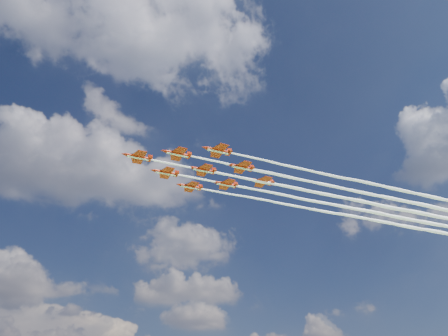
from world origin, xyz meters
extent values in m
cylinder|color=#B5220A|center=(-21.24, -2.45, 72.61)|extent=(7.18, 2.11, 0.98)
cone|color=#B5220A|center=(-25.63, -3.17, 72.61)|extent=(1.91, 1.25, 0.98)
cone|color=#B5220A|center=(-17.12, -1.78, 72.61)|extent=(1.46, 1.09, 0.89)
ellipsoid|color=black|center=(-22.99, -2.74, 73.01)|extent=(1.95, 1.10, 0.64)
cube|color=#B5220A|center=(-20.80, -2.38, 72.57)|extent=(4.13, 8.53, 0.12)
cube|color=#B5220A|center=(-17.73, -1.88, 72.61)|extent=(1.74, 3.36, 0.11)
cube|color=#B5220A|center=(-17.56, -1.85, 73.41)|extent=(1.42, 0.35, 1.60)
cube|color=white|center=(-21.24, -2.45, 72.17)|extent=(6.71, 1.86, 0.11)
cylinder|color=#B5220A|center=(-9.74, -7.08, 72.61)|extent=(7.18, 2.11, 0.98)
cone|color=#B5220A|center=(-14.12, -7.80, 72.61)|extent=(1.91, 1.25, 0.98)
cone|color=#B5220A|center=(-5.61, -6.41, 72.61)|extent=(1.46, 1.09, 0.89)
ellipsoid|color=black|center=(-11.49, -7.37, 73.01)|extent=(1.95, 1.10, 0.64)
cube|color=#B5220A|center=(-9.30, -7.01, 72.57)|extent=(4.13, 8.53, 0.12)
cube|color=#B5220A|center=(-6.23, -6.51, 72.61)|extent=(1.74, 3.36, 0.11)
cube|color=#B5220A|center=(-6.05, -6.48, 73.41)|extent=(1.42, 0.35, 1.60)
cube|color=white|center=(-9.74, -7.08, 72.17)|extent=(6.71, 1.86, 0.11)
cylinder|color=#B5220A|center=(-11.81, 5.60, 72.61)|extent=(7.18, 2.11, 0.98)
cone|color=#B5220A|center=(-16.19, 4.88, 72.61)|extent=(1.91, 1.25, 0.98)
cone|color=#B5220A|center=(-7.68, 6.27, 72.61)|extent=(1.46, 1.09, 0.89)
ellipsoid|color=black|center=(-13.56, 5.31, 73.01)|extent=(1.95, 1.10, 0.64)
cube|color=#B5220A|center=(-11.37, 5.67, 72.57)|extent=(4.13, 8.53, 0.12)
cube|color=#B5220A|center=(-8.30, 6.17, 72.61)|extent=(1.74, 3.36, 0.11)
cube|color=#B5220A|center=(-8.12, 6.20, 73.41)|extent=(1.42, 0.35, 1.60)
cube|color=white|center=(-11.81, 5.60, 72.17)|extent=(6.71, 1.86, 0.11)
cylinder|color=#B5220A|center=(1.77, -11.71, 72.61)|extent=(7.18, 2.11, 0.98)
cone|color=#B5220A|center=(-2.62, -12.43, 72.61)|extent=(1.91, 1.25, 0.98)
cone|color=#B5220A|center=(5.89, -11.04, 72.61)|extent=(1.46, 1.09, 0.89)
ellipsoid|color=black|center=(0.01, -12.00, 73.01)|extent=(1.95, 1.10, 0.64)
cube|color=#B5220A|center=(2.21, -11.64, 72.57)|extent=(4.13, 8.53, 0.12)
cube|color=#B5220A|center=(5.28, -11.14, 72.61)|extent=(1.74, 3.36, 0.11)
cube|color=#B5220A|center=(5.45, -11.11, 73.41)|extent=(1.42, 0.35, 1.60)
cube|color=white|center=(1.77, -11.71, 72.17)|extent=(6.71, 1.86, 0.11)
cylinder|color=#B5220A|center=(-0.30, 0.97, 72.61)|extent=(7.18, 2.11, 0.98)
cone|color=#B5220A|center=(-4.69, 0.25, 72.61)|extent=(1.91, 1.25, 0.98)
cone|color=#B5220A|center=(3.82, 1.64, 72.61)|extent=(1.46, 1.09, 0.89)
ellipsoid|color=black|center=(-2.06, 0.68, 73.01)|extent=(1.95, 1.10, 0.64)
cube|color=#B5220A|center=(0.14, 1.04, 72.57)|extent=(4.13, 8.53, 0.12)
cube|color=#B5220A|center=(3.21, 1.54, 72.61)|extent=(1.74, 3.36, 0.11)
cube|color=#B5220A|center=(3.38, 1.57, 73.41)|extent=(1.42, 0.35, 1.60)
cube|color=white|center=(-0.30, 0.97, 72.17)|extent=(6.71, 1.86, 0.11)
cylinder|color=#B5220A|center=(-2.37, 13.65, 72.61)|extent=(7.18, 2.11, 0.98)
cone|color=#B5220A|center=(-6.76, 12.93, 72.61)|extent=(1.91, 1.25, 0.98)
cone|color=#B5220A|center=(1.75, 14.32, 72.61)|extent=(1.46, 1.09, 0.89)
ellipsoid|color=black|center=(-4.13, 13.36, 73.01)|extent=(1.95, 1.10, 0.64)
cube|color=#B5220A|center=(-1.94, 13.72, 72.57)|extent=(4.13, 8.53, 0.12)
cube|color=#B5220A|center=(1.13, 14.22, 72.61)|extent=(1.74, 3.36, 0.11)
cube|color=#B5220A|center=(1.31, 14.25, 73.41)|extent=(1.42, 0.35, 1.60)
cube|color=white|center=(-2.37, 13.65, 72.17)|extent=(6.71, 1.86, 0.11)
cylinder|color=#B5220A|center=(11.20, -3.66, 72.61)|extent=(7.18, 2.11, 0.98)
cone|color=#B5220A|center=(6.81, -4.38, 72.61)|extent=(1.91, 1.25, 0.98)
cone|color=#B5220A|center=(15.32, -2.99, 72.61)|extent=(1.46, 1.09, 0.89)
ellipsoid|color=black|center=(9.45, -3.95, 73.01)|extent=(1.95, 1.10, 0.64)
cube|color=#B5220A|center=(11.64, -3.59, 72.57)|extent=(4.13, 8.53, 0.12)
cube|color=#B5220A|center=(14.71, -3.09, 72.61)|extent=(1.74, 3.36, 0.11)
cube|color=#B5220A|center=(14.88, -3.06, 73.41)|extent=(1.42, 0.35, 1.60)
cube|color=white|center=(11.20, -3.66, 72.17)|extent=(6.71, 1.86, 0.11)
cylinder|color=#B5220A|center=(9.13, 9.02, 72.61)|extent=(7.18, 2.11, 0.98)
cone|color=#B5220A|center=(4.74, 8.30, 72.61)|extent=(1.91, 1.25, 0.98)
cone|color=#B5220A|center=(13.25, 9.69, 72.61)|extent=(1.46, 1.09, 0.89)
ellipsoid|color=black|center=(7.37, 8.73, 73.01)|extent=(1.95, 1.10, 0.64)
cube|color=#B5220A|center=(9.57, 9.09, 72.57)|extent=(4.13, 8.53, 0.12)
cube|color=#B5220A|center=(12.64, 9.59, 72.61)|extent=(1.74, 3.36, 0.11)
cube|color=#B5220A|center=(12.81, 9.62, 73.41)|extent=(1.42, 0.35, 1.60)
cube|color=white|center=(9.13, 9.02, 72.17)|extent=(6.71, 1.86, 0.11)
cylinder|color=#B5220A|center=(20.63, 4.39, 72.61)|extent=(7.18, 2.11, 0.98)
cone|color=#B5220A|center=(16.25, 3.67, 72.61)|extent=(1.91, 1.25, 0.98)
cone|color=#B5220A|center=(24.76, 5.06, 72.61)|extent=(1.46, 1.09, 0.89)
ellipsoid|color=black|center=(18.88, 4.10, 73.01)|extent=(1.95, 1.10, 0.64)
cube|color=#B5220A|center=(21.07, 4.46, 72.57)|extent=(4.13, 8.53, 0.12)
cube|color=#B5220A|center=(24.14, 4.96, 72.61)|extent=(1.74, 3.36, 0.11)
cube|color=#B5220A|center=(24.32, 4.99, 73.41)|extent=(1.42, 0.35, 1.60)
cube|color=white|center=(20.63, 4.39, 72.17)|extent=(6.71, 1.86, 0.11)
camera|label=1|loc=(-21.86, -119.85, 4.00)|focal=35.00mm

